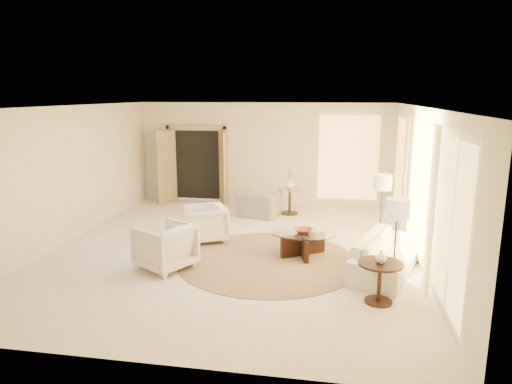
% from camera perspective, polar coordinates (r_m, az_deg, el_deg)
% --- Properties ---
extents(room, '(7.04, 8.04, 2.83)m').
position_cam_1_polar(room, '(8.80, -3.01, 1.45)').
color(room, beige).
rests_on(room, ground).
extents(windows_right, '(0.10, 6.40, 2.40)m').
position_cam_1_polar(windows_right, '(8.83, 19.56, 0.47)').
color(windows_right, '#FBC464').
rests_on(windows_right, room).
extents(window_back_corner, '(1.70, 0.10, 2.40)m').
position_cam_1_polar(window_back_corner, '(12.50, 11.46, 4.20)').
color(window_back_corner, '#FBC464').
rests_on(window_back_corner, room).
extents(curtains_right, '(0.06, 5.20, 2.60)m').
position_cam_1_polar(curtains_right, '(9.70, 18.39, 1.26)').
color(curtains_right, beige).
rests_on(curtains_right, room).
extents(french_doors, '(1.95, 0.66, 2.16)m').
position_cam_1_polar(french_doors, '(12.98, -7.47, 3.37)').
color(french_doors, tan).
rests_on(french_doors, room).
extents(area_rug, '(4.44, 4.44, 0.01)m').
position_cam_1_polar(area_rug, '(8.58, 1.51, -8.50)').
color(area_rug, '#493826').
rests_on(area_rug, room).
extents(sofa, '(1.49, 2.28, 0.62)m').
position_cam_1_polar(sofa, '(8.32, 16.11, -7.44)').
color(sofa, silver).
rests_on(sofa, room).
extents(armchair_left, '(1.04, 1.06, 0.83)m').
position_cam_1_polar(armchair_left, '(9.61, -6.34, -3.71)').
color(armchair_left, silver).
rests_on(armchair_left, room).
extents(armchair_right, '(1.13, 1.15, 0.89)m').
position_cam_1_polar(armchair_right, '(8.24, -11.32, -6.40)').
color(armchair_right, silver).
rests_on(armchair_right, room).
extents(accent_chair, '(1.10, 0.85, 0.85)m').
position_cam_1_polar(accent_chair, '(11.44, 0.38, -0.99)').
color(accent_chair, gray).
rests_on(accent_chair, room).
extents(coffee_table, '(1.61, 1.61, 0.45)m').
position_cam_1_polar(coffee_table, '(8.78, 5.90, -6.14)').
color(coffee_table, black).
rests_on(coffee_table, room).
extents(end_table, '(0.66, 0.66, 0.62)m').
position_cam_1_polar(end_table, '(7.04, 15.21, -10.01)').
color(end_table, black).
rests_on(end_table, room).
extents(side_table, '(0.57, 0.57, 0.67)m').
position_cam_1_polar(side_table, '(11.72, 4.23, -0.82)').
color(side_table, '#2B2518').
rests_on(side_table, room).
extents(floor_lamp_near, '(0.36, 0.36, 1.47)m').
position_cam_1_polar(floor_lamp_near, '(9.42, 15.56, 0.80)').
color(floor_lamp_near, '#2B2518').
rests_on(floor_lamp_near, room).
extents(floor_lamp_far, '(0.36, 0.36, 1.48)m').
position_cam_1_polar(floor_lamp_far, '(7.25, 17.23, -2.56)').
color(floor_lamp_far, '#2B2518').
rests_on(floor_lamp_far, room).
extents(bowl, '(0.38, 0.38, 0.08)m').
position_cam_1_polar(bowl, '(8.71, 5.93, -4.84)').
color(bowl, brown).
rests_on(bowl, coffee_table).
extents(end_vase, '(0.22, 0.22, 0.19)m').
position_cam_1_polar(end_vase, '(6.94, 15.35, -7.83)').
color(end_vase, white).
rests_on(end_vase, end_table).
extents(side_vase, '(0.26, 0.26, 0.27)m').
position_cam_1_polar(side_vase, '(11.64, 4.26, 1.06)').
color(side_vase, white).
rests_on(side_vase, side_table).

